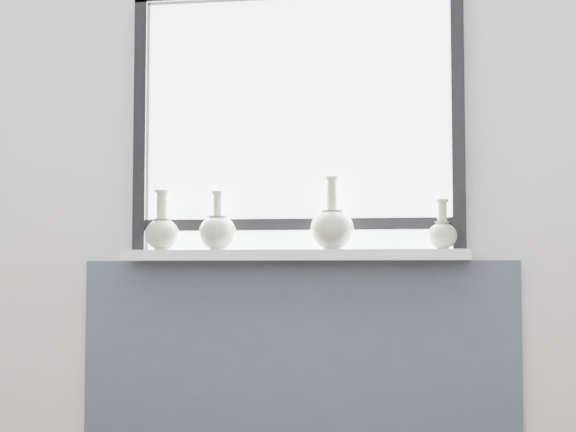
# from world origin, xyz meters

# --- Properties ---
(back_wall) EXTENTS (3.60, 0.02, 2.60)m
(back_wall) POSITION_xyz_m (0.00, 1.81, 1.30)
(back_wall) COLOR silver
(back_wall) RESTS_ON ground
(apron_panel) EXTENTS (1.70, 0.03, 0.86)m
(apron_panel) POSITION_xyz_m (0.00, 1.78, 0.43)
(apron_panel) COLOR #3D4B57
(apron_panel) RESTS_ON ground
(windowsill) EXTENTS (1.32, 0.18, 0.04)m
(windowsill) POSITION_xyz_m (0.00, 1.71, 0.88)
(windowsill) COLOR white
(windowsill) RESTS_ON apron_panel
(window) EXTENTS (1.30, 0.06, 1.05)m
(window) POSITION_xyz_m (0.00, 1.77, 1.44)
(window) COLOR black
(window) RESTS_ON windowsill
(vase_a) EXTENTS (0.13, 0.13, 0.24)m
(vase_a) POSITION_xyz_m (-0.52, 1.70, 0.98)
(vase_a) COLOR #A7B292
(vase_a) RESTS_ON windowsill
(vase_b) EXTENTS (0.15, 0.15, 0.23)m
(vase_b) POSITION_xyz_m (-0.30, 1.70, 0.98)
(vase_b) COLOR #A7B292
(vase_b) RESTS_ON windowsill
(vase_c) EXTENTS (0.17, 0.17, 0.28)m
(vase_c) POSITION_xyz_m (0.15, 1.69, 0.99)
(vase_c) COLOR #A7B292
(vase_c) RESTS_ON windowsill
(vase_d) EXTENTS (0.11, 0.11, 0.19)m
(vase_d) POSITION_xyz_m (0.56, 1.72, 0.96)
(vase_d) COLOR #A7B292
(vase_d) RESTS_ON windowsill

